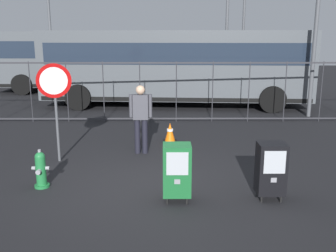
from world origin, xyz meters
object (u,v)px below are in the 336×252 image
(bus_far, at_px, (102,58))
(newspaper_box_primary, at_px, (271,168))
(newspaper_box_secondary, at_px, (177,170))
(street_light_far_right, at_px, (244,4))
(traffic_cone, at_px, (170,133))
(stop_sign, at_px, (55,92))
(bus_near, at_px, (176,64))
(pedestrian, at_px, (141,115))
(fire_hydrant, at_px, (41,170))
(street_light_near_right, at_px, (48,4))

(bus_far, bearing_deg, newspaper_box_primary, -67.84)
(newspaper_box_secondary, xyz_separation_m, street_light_far_right, (4.08, 15.41, 3.89))
(traffic_cone, relative_size, bus_far, 0.05)
(stop_sign, distance_m, bus_far, 11.23)
(bus_near, relative_size, street_light_far_right, 1.37)
(street_light_far_right, bearing_deg, pedestrian, -111.13)
(newspaper_box_secondary, bearing_deg, bus_far, 104.39)
(newspaper_box_secondary, bearing_deg, bus_near, 88.74)
(fire_hydrant, relative_size, newspaper_box_primary, 0.73)
(pedestrian, relative_size, street_light_far_right, 0.21)
(fire_hydrant, relative_size, traffic_cone, 1.41)
(fire_hydrant, xyz_separation_m, bus_far, (-0.88, 12.75, 1.36))
(stop_sign, relative_size, pedestrian, 1.34)
(traffic_cone, distance_m, street_light_far_right, 13.03)
(newspaper_box_primary, height_order, pedestrian, pedestrian)
(bus_near, bearing_deg, traffic_cone, -88.78)
(traffic_cone, xyz_separation_m, bus_near, (0.28, 5.51, 1.45))
(street_light_near_right, bearing_deg, stop_sign, -73.59)
(newspaper_box_primary, relative_size, street_light_near_right, 0.13)
(newspaper_box_secondary, height_order, pedestrian, pedestrian)
(pedestrian, height_order, street_light_far_right, street_light_far_right)
(newspaper_box_secondary, xyz_separation_m, street_light_near_right, (-6.23, 14.35, 3.79))
(fire_hydrant, height_order, bus_near, bus_near)
(newspaper_box_primary, relative_size, bus_far, 0.10)
(newspaper_box_primary, relative_size, stop_sign, 0.46)
(newspaper_box_primary, distance_m, bus_near, 9.42)
(newspaper_box_primary, height_order, newspaper_box_secondary, same)
(fire_hydrant, distance_m, street_light_near_right, 14.76)
(newspaper_box_secondary, distance_m, pedestrian, 2.92)
(fire_hydrant, bearing_deg, traffic_cone, 51.95)
(bus_near, relative_size, bus_far, 1.01)
(street_light_near_right, bearing_deg, street_light_far_right, 5.84)
(traffic_cone, height_order, bus_far, bus_far)
(newspaper_box_primary, xyz_separation_m, pedestrian, (-2.43, 2.72, 0.38))
(newspaper_box_primary, distance_m, traffic_cone, 4.12)
(fire_hydrant, distance_m, bus_near, 9.20)
(stop_sign, bearing_deg, newspaper_box_secondary, -39.48)
(traffic_cone, distance_m, bus_near, 5.70)
(newspaper_box_primary, distance_m, newspaper_box_secondary, 1.64)
(fire_hydrant, relative_size, street_light_near_right, 0.10)
(traffic_cone, distance_m, street_light_near_right, 12.89)
(newspaper_box_primary, height_order, street_light_near_right, street_light_near_right)
(street_light_near_right, bearing_deg, bus_far, -19.16)
(stop_sign, xyz_separation_m, street_light_near_right, (-3.59, 12.18, 2.76))
(fire_hydrant, distance_m, newspaper_box_primary, 4.23)
(street_light_near_right, bearing_deg, bus_near, -38.11)
(newspaper_box_primary, distance_m, pedestrian, 3.67)
(stop_sign, distance_m, street_light_near_right, 12.99)
(traffic_cone, height_order, bus_near, bus_near)
(stop_sign, bearing_deg, bus_near, 68.22)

